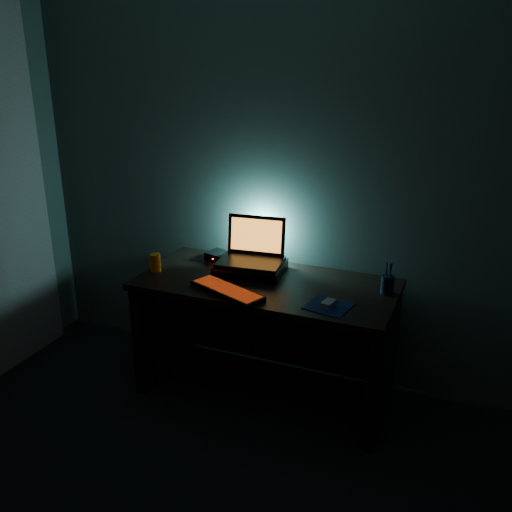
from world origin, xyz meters
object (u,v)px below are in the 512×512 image
Objects in this scene: mouse at (329,303)px; juice_glass at (155,263)px; keyboard at (227,291)px; router at (220,256)px; laptop at (253,251)px; pen_cup at (387,285)px.

mouse is 0.82× the size of juice_glass.
juice_glass is at bearing -171.12° from keyboard.
mouse is (0.57, 0.04, 0.00)m from keyboard.
router is (0.28, 0.32, -0.03)m from juice_glass.
laptop is 0.84× the size of keyboard.
laptop is 3.95× the size of pen_cup.
keyboard is (0.00, -0.38, -0.11)m from laptop.
juice_glass is at bearing -173.82° from mouse.
router reaches higher than mouse.
pen_cup is (0.82, 0.33, 0.04)m from keyboard.
router is (-1.08, 0.12, -0.03)m from pen_cup.
mouse is 0.93m from router.
keyboard is 0.57m from mouse.
pen_cup reaches higher than router.
pen_cup is at bearing 9.33° from router.
keyboard is 4.38× the size of juice_glass.
mouse is (0.57, -0.34, -0.10)m from laptop.
mouse is 1.11m from juice_glass.
juice_glass is (-1.36, -0.21, 0.00)m from pen_cup.
juice_glass is 0.42m from router.
laptop is 0.60m from juice_glass.
keyboard is at bearing -95.35° from laptop.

